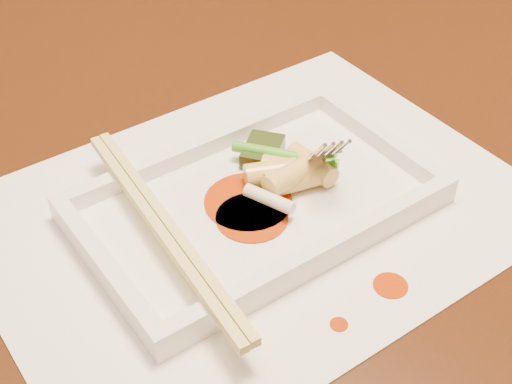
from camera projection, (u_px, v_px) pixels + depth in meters
table at (149, 228)px, 0.67m from camera, size 1.40×0.90×0.75m
placemat at (256, 211)px, 0.54m from camera, size 0.40×0.30×0.00m
sauce_splatter_a at (390, 285)px, 0.48m from camera, size 0.02×0.02×0.00m
sauce_splatter_b at (339, 324)px, 0.46m from camera, size 0.01×0.01×0.00m
plate_base at (256, 206)px, 0.54m from camera, size 0.26×0.16×0.01m
plate_rim_far at (203, 146)px, 0.58m from camera, size 0.26×0.01×0.01m
plate_rim_near at (319, 253)px, 0.48m from camera, size 0.26×0.01×0.01m
plate_rim_left at (105, 266)px, 0.48m from camera, size 0.01×0.14×0.01m
plate_rim_right at (379, 138)px, 0.58m from camera, size 0.01×0.14×0.01m
veg_piece at (263, 151)px, 0.57m from camera, size 0.05×0.05×0.01m
scallion_white at (269, 199)px, 0.52m from camera, size 0.02×0.04×0.01m
scallion_green at (285, 155)px, 0.56m from camera, size 0.06×0.07×0.01m
chopstick_a at (158, 229)px, 0.49m from camera, size 0.03×0.24×0.01m
chopstick_b at (169, 224)px, 0.49m from camera, size 0.03×0.24×0.01m
fork at (319, 78)px, 0.53m from camera, size 0.09×0.10×0.14m
sauce_blob_0 at (248, 201)px, 0.53m from camera, size 0.07×0.07×0.00m
sauce_blob_1 at (252, 217)px, 0.52m from camera, size 0.05×0.05×0.00m
rice_cake_0 at (291, 170)px, 0.55m from camera, size 0.04×0.05×0.02m
rice_cake_1 at (271, 173)px, 0.54m from camera, size 0.04×0.03×0.02m
rice_cake_2 at (293, 174)px, 0.53m from camera, size 0.05×0.02×0.02m
rice_cake_3 at (311, 164)px, 0.55m from camera, size 0.02×0.05×0.02m
rice_cake_4 at (294, 179)px, 0.54m from camera, size 0.05×0.03×0.02m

